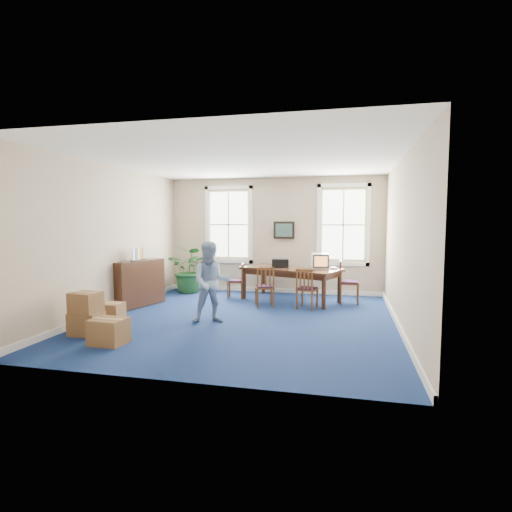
% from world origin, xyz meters
% --- Properties ---
extents(floor, '(6.50, 6.50, 0.00)m').
position_xyz_m(floor, '(0.00, 0.00, 0.00)').
color(floor, navy).
rests_on(floor, ground).
extents(ceiling, '(6.50, 6.50, 0.00)m').
position_xyz_m(ceiling, '(0.00, 0.00, 3.20)').
color(ceiling, white).
rests_on(ceiling, ground).
extents(wall_back, '(6.50, 0.00, 6.50)m').
position_xyz_m(wall_back, '(0.00, 3.25, 1.60)').
color(wall_back, tan).
rests_on(wall_back, ground).
extents(wall_front, '(6.50, 0.00, 6.50)m').
position_xyz_m(wall_front, '(0.00, -3.25, 1.60)').
color(wall_front, tan).
rests_on(wall_front, ground).
extents(wall_left, '(0.00, 6.50, 6.50)m').
position_xyz_m(wall_left, '(-3.00, 0.00, 1.60)').
color(wall_left, tan).
rests_on(wall_left, ground).
extents(wall_right, '(0.00, 6.50, 6.50)m').
position_xyz_m(wall_right, '(3.00, 0.00, 1.60)').
color(wall_right, tan).
rests_on(wall_right, ground).
extents(baseboard_back, '(6.00, 0.04, 0.12)m').
position_xyz_m(baseboard_back, '(0.00, 3.22, 0.06)').
color(baseboard_back, white).
rests_on(baseboard_back, ground).
extents(baseboard_left, '(0.04, 6.50, 0.12)m').
position_xyz_m(baseboard_left, '(-2.97, 0.00, 0.06)').
color(baseboard_left, white).
rests_on(baseboard_left, ground).
extents(baseboard_right, '(0.04, 6.50, 0.12)m').
position_xyz_m(baseboard_right, '(2.97, 0.00, 0.06)').
color(baseboard_right, white).
rests_on(baseboard_right, ground).
extents(window_left, '(1.40, 0.12, 2.20)m').
position_xyz_m(window_left, '(-1.30, 3.23, 1.90)').
color(window_left, white).
rests_on(window_left, ground).
extents(window_right, '(1.40, 0.12, 2.20)m').
position_xyz_m(window_right, '(1.90, 3.23, 1.90)').
color(window_right, white).
rests_on(window_right, ground).
extents(wall_picture, '(0.58, 0.06, 0.48)m').
position_xyz_m(wall_picture, '(0.30, 3.20, 1.75)').
color(wall_picture, black).
rests_on(wall_picture, ground).
extents(conference_table, '(2.67, 1.93, 0.83)m').
position_xyz_m(conference_table, '(0.64, 2.14, 0.42)').
color(conference_table, '#3D2214').
rests_on(conference_table, ground).
extents(crt_tv, '(0.48, 0.51, 0.37)m').
position_xyz_m(crt_tv, '(1.36, 2.20, 1.01)').
color(crt_tv, '#B7B7BC').
rests_on(crt_tv, conference_table).
extents(game_console, '(0.19, 0.21, 0.04)m').
position_xyz_m(game_console, '(1.69, 2.14, 0.85)').
color(game_console, white).
rests_on(game_console, conference_table).
extents(equipment_bag, '(0.46, 0.35, 0.21)m').
position_xyz_m(equipment_bag, '(0.36, 2.20, 0.94)').
color(equipment_bag, black).
rests_on(equipment_bag, conference_table).
extents(chair_near_left, '(0.54, 0.54, 0.95)m').
position_xyz_m(chair_near_left, '(0.14, 1.31, 0.47)').
color(chair_near_left, brown).
rests_on(chair_near_left, ground).
extents(chair_near_right, '(0.51, 0.51, 0.93)m').
position_xyz_m(chair_near_right, '(1.14, 1.31, 0.46)').
color(chair_near_right, brown).
rests_on(chair_near_right, ground).
extents(chair_end_left, '(0.47, 0.47, 0.91)m').
position_xyz_m(chair_end_left, '(-0.80, 2.14, 0.45)').
color(chair_end_left, brown).
rests_on(chair_end_left, ground).
extents(chair_end_right, '(0.47, 0.47, 1.04)m').
position_xyz_m(chair_end_right, '(2.08, 2.14, 0.52)').
color(chair_end_right, brown).
rests_on(chair_end_right, ground).
extents(man, '(0.95, 0.85, 1.60)m').
position_xyz_m(man, '(-0.58, -0.37, 0.80)').
color(man, '#849FC6').
rests_on(man, ground).
extents(credenza, '(0.75, 1.42, 1.07)m').
position_xyz_m(credenza, '(-2.75, 0.69, 0.53)').
color(credenza, '#3D2214').
rests_on(credenza, ground).
extents(brochure_rack, '(0.30, 0.72, 0.31)m').
position_xyz_m(brochure_rack, '(-2.73, 0.69, 1.23)').
color(brochure_rack, '#99999E').
rests_on(brochure_rack, credenza).
extents(potted_plant, '(1.31, 1.19, 1.30)m').
position_xyz_m(potted_plant, '(-2.25, 2.66, 0.65)').
color(potted_plant, '#1A471E').
rests_on(potted_plant, ground).
extents(cardboard_boxes, '(1.41, 1.41, 0.80)m').
position_xyz_m(cardboard_boxes, '(-2.25, -1.57, 0.40)').
color(cardboard_boxes, brown).
rests_on(cardboard_boxes, ground).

